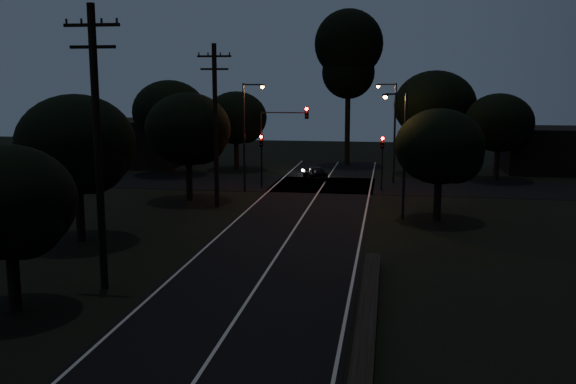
% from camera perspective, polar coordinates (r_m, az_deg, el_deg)
% --- Properties ---
extents(road_surface, '(60.00, 70.00, 0.03)m').
position_cam_1_polar(road_surface, '(40.43, 1.58, -1.78)').
color(road_surface, black).
rests_on(road_surface, ground).
extents(utility_pole_mid, '(2.20, 0.30, 11.00)m').
position_cam_1_polar(utility_pole_mid, '(25.79, -16.56, 4.09)').
color(utility_pole_mid, black).
rests_on(utility_pole_mid, ground).
extents(utility_pole_far, '(2.20, 0.30, 10.50)m').
position_cam_1_polar(utility_pole_far, '(41.75, -6.47, 6.11)').
color(utility_pole_far, black).
rests_on(utility_pole_far, ground).
extents(tree_left_b, '(4.71, 4.71, 5.99)m').
position_cam_1_polar(tree_left_b, '(24.24, -23.41, -1.09)').
color(tree_left_b, black).
rests_on(tree_left_b, ground).
extents(tree_left_c, '(5.96, 5.96, 7.52)m').
position_cam_1_polar(tree_left_c, '(33.90, -18.07, 3.80)').
color(tree_left_c, black).
rests_on(tree_left_c, ground).
extents(tree_left_d, '(5.84, 5.84, 7.41)m').
position_cam_1_polar(tree_left_d, '(44.24, -8.68, 5.38)').
color(tree_left_d, black).
rests_on(tree_left_d, ground).
extents(tree_far_nw, '(5.72, 5.72, 7.24)m').
position_cam_1_polar(tree_far_nw, '(59.78, -4.48, 6.47)').
color(tree_far_nw, black).
rests_on(tree_far_nw, ground).
extents(tree_far_w, '(6.48, 6.48, 8.26)m').
position_cam_1_polar(tree_far_w, '(57.29, -10.31, 6.88)').
color(tree_far_w, black).
rests_on(tree_far_w, ground).
extents(tree_far_ne, '(7.19, 7.19, 9.10)m').
position_cam_1_polar(tree_far_ne, '(58.21, 13.20, 7.34)').
color(tree_far_ne, black).
rests_on(tree_far_ne, ground).
extents(tree_far_e, '(5.66, 5.66, 7.18)m').
position_cam_1_polar(tree_far_e, '(55.90, 18.45, 5.74)').
color(tree_far_e, black).
rests_on(tree_far_e, ground).
extents(tree_right_a, '(5.20, 5.20, 6.60)m').
position_cam_1_polar(tree_right_a, '(38.37, 13.60, 3.78)').
color(tree_right_a, black).
rests_on(tree_right_a, ground).
extents(tall_pine, '(6.60, 6.60, 15.00)m').
position_cam_1_polar(tall_pine, '(63.35, 5.41, 12.18)').
color(tall_pine, black).
rests_on(tall_pine, ground).
extents(building_left, '(10.00, 8.00, 4.40)m').
position_cam_1_polar(building_left, '(65.45, -13.63, 4.33)').
color(building_left, black).
rests_on(building_left, ground).
extents(building_right, '(9.00, 7.00, 4.00)m').
position_cam_1_polar(building_right, '(63.25, 22.63, 3.49)').
color(building_right, black).
rests_on(building_right, ground).
extents(signal_left, '(0.28, 0.35, 4.10)m').
position_cam_1_polar(signal_left, '(49.40, -2.38, 3.64)').
color(signal_left, black).
rests_on(signal_left, ground).
extents(signal_right, '(0.28, 0.35, 4.10)m').
position_cam_1_polar(signal_right, '(48.44, 8.38, 3.43)').
color(signal_right, black).
rests_on(signal_right, ground).
extents(signal_mast, '(3.70, 0.35, 6.25)m').
position_cam_1_polar(signal_mast, '(48.96, -0.45, 5.36)').
color(signal_mast, black).
rests_on(signal_mast, ground).
extents(streetlight_a, '(1.66, 0.26, 8.00)m').
position_cam_1_polar(streetlight_a, '(47.44, -3.71, 5.56)').
color(streetlight_a, black).
rests_on(streetlight_a, ground).
extents(streetlight_b, '(1.66, 0.26, 8.00)m').
position_cam_1_polar(streetlight_b, '(52.28, 9.26, 5.84)').
color(streetlight_b, black).
rests_on(streetlight_b, ground).
extents(streetlight_c, '(1.46, 0.26, 7.50)m').
position_cam_1_polar(streetlight_c, '(38.35, 10.08, 4.00)').
color(streetlight_c, black).
rests_on(streetlight_c, ground).
extents(car, '(2.67, 3.71, 1.17)m').
position_cam_1_polar(car, '(53.72, 2.43, 1.72)').
color(car, black).
rests_on(car, ground).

